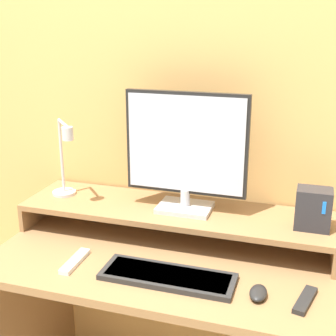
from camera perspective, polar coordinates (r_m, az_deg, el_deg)
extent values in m
cube|color=#E5AD60|center=(1.88, 2.58, 7.99)|extent=(6.00, 0.05, 2.50)
cube|color=olive|center=(1.72, -0.86, -11.03)|extent=(1.20, 0.65, 0.03)
cube|color=olive|center=(2.15, -16.46, -17.15)|extent=(0.03, 0.65, 0.73)
cube|color=olive|center=(2.07, -15.09, -4.60)|extent=(0.02, 0.31, 0.09)
cube|color=olive|center=(1.78, 19.61, -8.94)|extent=(0.02, 0.31, 0.09)
cube|color=olive|center=(1.81, 0.83, -5.29)|extent=(1.20, 0.31, 0.02)
cube|color=#BCBCC1|center=(1.80, 2.09, -4.83)|extent=(0.20, 0.15, 0.02)
cylinder|color=#BCBCC1|center=(1.78, 2.10, -3.61)|extent=(0.04, 0.04, 0.06)
cube|color=black|center=(1.72, 2.22, 3.00)|extent=(0.46, 0.02, 0.38)
cube|color=silver|center=(1.71, 2.12, 2.91)|extent=(0.44, 0.01, 0.36)
cylinder|color=silver|center=(2.00, -12.54, -2.93)|extent=(0.10, 0.10, 0.01)
cylinder|color=silver|center=(1.95, -12.85, 1.39)|extent=(0.01, 0.01, 0.30)
cylinder|color=silver|center=(1.85, -12.69, 5.34)|extent=(0.10, 0.11, 0.01)
cylinder|color=silver|center=(1.79, -12.14, 4.13)|extent=(0.04, 0.04, 0.05)
cube|color=#28282D|center=(1.70, 17.29, -4.77)|extent=(0.12, 0.09, 0.15)
cube|color=#1972F2|center=(1.65, 18.49, -4.64)|extent=(0.01, 0.00, 0.04)
cube|color=#282828|center=(1.57, -0.03, -13.09)|extent=(0.44, 0.15, 0.02)
cube|color=black|center=(1.57, -0.03, -12.92)|extent=(0.41, 0.12, 0.01)
ellipsoid|color=black|center=(1.50, 10.94, -14.72)|extent=(0.05, 0.09, 0.03)
cube|color=white|center=(1.69, -11.27, -11.08)|extent=(0.04, 0.17, 0.02)
cube|color=black|center=(1.51, 16.38, -15.20)|extent=(0.07, 0.16, 0.02)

